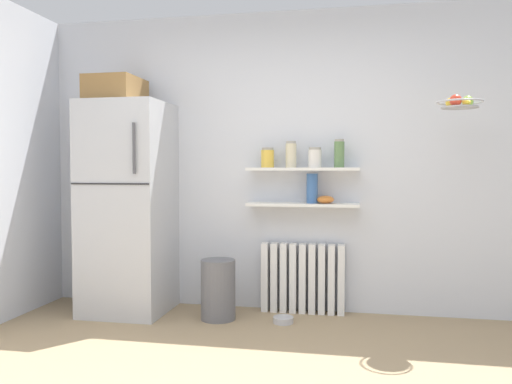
# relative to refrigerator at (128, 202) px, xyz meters

# --- Properties ---
(ground_plane) EXTENTS (7.04, 7.04, 0.00)m
(ground_plane) POSITION_rel_refrigerator_xyz_m (1.36, -1.17, -0.95)
(ground_plane) COLOR #9E8460
(back_wall) EXTENTS (7.04, 0.10, 2.60)m
(back_wall) POSITION_rel_refrigerator_xyz_m (1.36, 0.38, 0.35)
(back_wall) COLOR silver
(back_wall) RESTS_ON ground_plane
(refrigerator) EXTENTS (0.68, 0.70, 2.02)m
(refrigerator) POSITION_rel_refrigerator_xyz_m (0.00, 0.00, 0.00)
(refrigerator) COLOR #B7BABF
(refrigerator) RESTS_ON ground_plane
(radiator) EXTENTS (0.71, 0.12, 0.59)m
(radiator) POSITION_rel_refrigerator_xyz_m (1.49, 0.25, -0.65)
(radiator) COLOR white
(radiator) RESTS_ON ground_plane
(wall_shelf_lower) EXTENTS (0.95, 0.22, 0.02)m
(wall_shelf_lower) POSITION_rel_refrigerator_xyz_m (1.49, 0.22, -0.02)
(wall_shelf_lower) COLOR white
(wall_shelf_upper) EXTENTS (0.95, 0.22, 0.02)m
(wall_shelf_upper) POSITION_rel_refrigerator_xyz_m (1.49, 0.22, 0.29)
(wall_shelf_upper) COLOR white
(storage_jar_0) EXTENTS (0.11, 0.11, 0.17)m
(storage_jar_0) POSITION_rel_refrigerator_xyz_m (1.18, 0.22, 0.38)
(storage_jar_0) COLOR yellow
(storage_jar_0) RESTS_ON wall_shelf_upper
(storage_jar_1) EXTENTS (0.09, 0.09, 0.22)m
(storage_jar_1) POSITION_rel_refrigerator_xyz_m (1.39, 0.22, 0.41)
(storage_jar_1) COLOR beige
(storage_jar_1) RESTS_ON wall_shelf_upper
(storage_jar_2) EXTENTS (0.11, 0.11, 0.17)m
(storage_jar_2) POSITION_rel_refrigerator_xyz_m (1.59, 0.22, 0.38)
(storage_jar_2) COLOR silver
(storage_jar_2) RESTS_ON wall_shelf_upper
(storage_jar_3) EXTENTS (0.08, 0.08, 0.24)m
(storage_jar_3) POSITION_rel_refrigerator_xyz_m (1.79, 0.22, 0.41)
(storage_jar_3) COLOR #5B7F4C
(storage_jar_3) RESTS_ON wall_shelf_upper
(vase) EXTENTS (0.10, 0.10, 0.25)m
(vase) POSITION_rel_refrigerator_xyz_m (1.57, 0.22, 0.12)
(vase) COLOR #38609E
(vase) RESTS_ON wall_shelf_lower
(shelf_bowl) EXTENTS (0.15, 0.15, 0.07)m
(shelf_bowl) POSITION_rel_refrigerator_xyz_m (1.68, 0.22, 0.03)
(shelf_bowl) COLOR orange
(shelf_bowl) RESTS_ON wall_shelf_lower
(trash_bin) EXTENTS (0.28, 0.28, 0.49)m
(trash_bin) POSITION_rel_refrigerator_xyz_m (0.83, -0.08, -0.70)
(trash_bin) COLOR slate
(trash_bin) RESTS_ON ground_plane
(pet_food_bowl) EXTENTS (0.16, 0.16, 0.05)m
(pet_food_bowl) POSITION_rel_refrigerator_xyz_m (1.37, -0.08, -0.92)
(pet_food_bowl) COLOR #B7B7BC
(pet_food_bowl) RESTS_ON ground_plane
(hanging_fruit_basket) EXTENTS (0.33, 0.33, 0.10)m
(hanging_fruit_basket) POSITION_rel_refrigerator_xyz_m (2.67, -0.13, 0.77)
(hanging_fruit_basket) COLOR #B2B2B7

